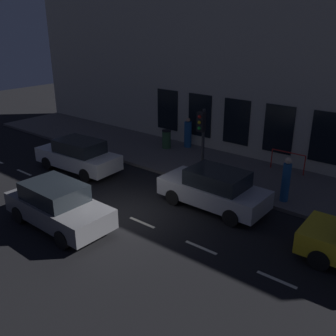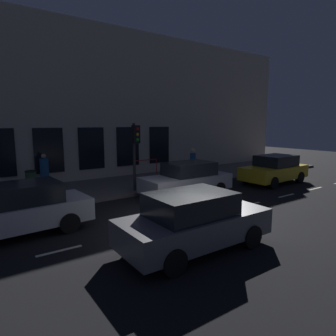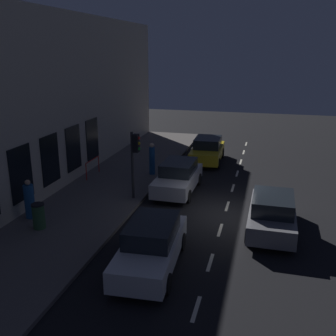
# 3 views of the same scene
# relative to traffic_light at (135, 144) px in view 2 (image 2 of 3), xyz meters

# --- Properties ---
(ground_plane) EXTENTS (60.00, 60.00, 0.00)m
(ground_plane) POSITION_rel_traffic_light_xyz_m (-4.36, 0.58, -2.41)
(ground_plane) COLOR black
(sidewalk) EXTENTS (4.50, 32.00, 0.15)m
(sidewalk) POSITION_rel_traffic_light_xyz_m (1.89, 0.58, -2.33)
(sidewalk) COLOR #5B5654
(sidewalk) RESTS_ON ground
(building_facade) EXTENTS (0.65, 32.00, 8.91)m
(building_facade) POSITION_rel_traffic_light_xyz_m (4.43, 0.58, 2.04)
(building_facade) COLOR beige
(building_facade) RESTS_ON ground
(lane_centre_line) EXTENTS (0.12, 27.20, 0.01)m
(lane_centre_line) POSITION_rel_traffic_light_xyz_m (-4.36, -0.42, -2.40)
(lane_centre_line) COLOR beige
(lane_centre_line) RESTS_ON ground
(traffic_light) EXTENTS (0.48, 0.32, 3.23)m
(traffic_light) POSITION_rel_traffic_light_xyz_m (0.00, 0.00, 0.00)
(traffic_light) COLOR #2D2D30
(traffic_light) RESTS_ON sidewalk
(parked_car_0) EXTENTS (1.90, 4.23, 1.58)m
(parked_car_0) POSITION_rel_traffic_light_xyz_m (-6.35, 1.77, -1.62)
(parked_car_0) COLOR slate
(parked_car_0) RESTS_ON ground
(parked_car_1) EXTENTS (2.01, 4.48, 1.58)m
(parked_car_1) POSITION_rel_traffic_light_xyz_m (-2.48, 5.50, -1.62)
(parked_car_1) COLOR silver
(parked_car_1) RESTS_ON ground
(parked_car_2) EXTENTS (1.89, 4.29, 1.58)m
(parked_car_2) POSITION_rel_traffic_light_xyz_m (-1.67, -1.78, -1.62)
(parked_car_2) COLOR #B7B7BC
(parked_car_2) RESTS_ON ground
(parked_car_3) EXTENTS (2.00, 4.20, 1.58)m
(parked_car_3) POSITION_rel_traffic_light_xyz_m (-2.23, -7.67, -1.62)
(parked_car_3) COLOR gold
(parked_car_3) RESTS_ON ground
(pedestrian_0) EXTENTS (0.58, 0.58, 1.69)m
(pedestrian_0) POSITION_rel_traffic_light_xyz_m (3.56, 3.31, -1.49)
(pedestrian_0) COLOR #1E5189
(pedestrian_0) RESTS_ON sidewalk
(pedestrian_1) EXTENTS (0.39, 0.39, 1.83)m
(pedestrian_1) POSITION_rel_traffic_light_xyz_m (0.33, -3.82, -1.38)
(pedestrian_1) COLOR #1E5189
(pedestrian_1) RESTS_ON sidewalk
(trash_bin) EXTENTS (0.51, 0.51, 1.04)m
(trash_bin) POSITION_rel_traffic_light_xyz_m (2.63, 4.13, -1.74)
(trash_bin) COLOR #2D5633
(trash_bin) RESTS_ON sidewalk
(red_railing) EXTENTS (0.05, 1.67, 0.97)m
(red_railing) POSITION_rel_traffic_light_xyz_m (3.48, -2.64, -1.56)
(red_railing) COLOR red
(red_railing) RESTS_ON sidewalk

